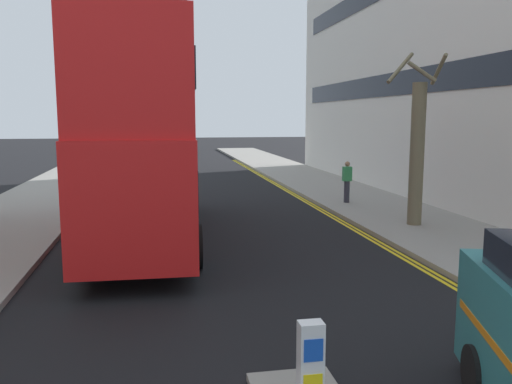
{
  "coord_description": "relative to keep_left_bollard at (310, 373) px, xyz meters",
  "views": [
    {
      "loc": [
        -1.61,
        -0.42,
        3.47
      ],
      "look_at": [
        0.5,
        11.0,
        1.8
      ],
      "focal_mm": 36.64,
      "sensor_mm": 36.0,
      "label": 1
    }
  ],
  "objects": [
    {
      "name": "keep_left_bollard",
      "position": [
        0.0,
        0.0,
        0.0
      ],
      "size": [
        0.36,
        0.28,
        1.11
      ],
      "color": "silver",
      "rests_on": "traffic_island"
    },
    {
      "name": "street_tree_near",
      "position": [
        6.18,
        9.57,
        1.88
      ],
      "size": [
        1.7,
        1.68,
        5.36
      ],
      "color": "#6B6047",
      "rests_on": "sidewalk_right"
    },
    {
      "name": "double_decker_bus_away",
      "position": [
        -2.0,
        9.81,
        2.42
      ],
      "size": [
        3.04,
        10.87,
        5.64
      ],
      "color": "red",
      "rests_on": "ground"
    },
    {
      "name": "kerb_line_outer",
      "position": [
        4.4,
        9.09,
        -0.6
      ],
      "size": [
        0.1,
        56.0,
        0.01
      ],
      "primitive_type": "cube",
      "color": "yellow",
      "rests_on": "ground"
    },
    {
      "name": "townhouse_terrace_right",
      "position": [
        13.5,
        16.3,
        5.84
      ],
      "size": [
        10.08,
        28.0,
        12.88
      ],
      "color": "silver",
      "rests_on": "ground"
    },
    {
      "name": "sidewalk_right",
      "position": [
        6.5,
        11.09,
        -0.54
      ],
      "size": [
        4.0,
        80.0,
        0.14
      ],
      "primitive_type": "cube",
      "color": "gray",
      "rests_on": "ground"
    },
    {
      "name": "pedestrian_far",
      "position": [
        5.59,
        13.99,
        0.38
      ],
      "size": [
        0.34,
        0.22,
        1.62
      ],
      "color": "#2D2D38",
      "rests_on": "sidewalk_right"
    },
    {
      "name": "kerb_line_inner",
      "position": [
        4.24,
        9.09,
        -0.6
      ],
      "size": [
        0.1,
        56.0,
        0.01
      ],
      "primitive_type": "cube",
      "color": "yellow",
      "rests_on": "ground"
    }
  ]
}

